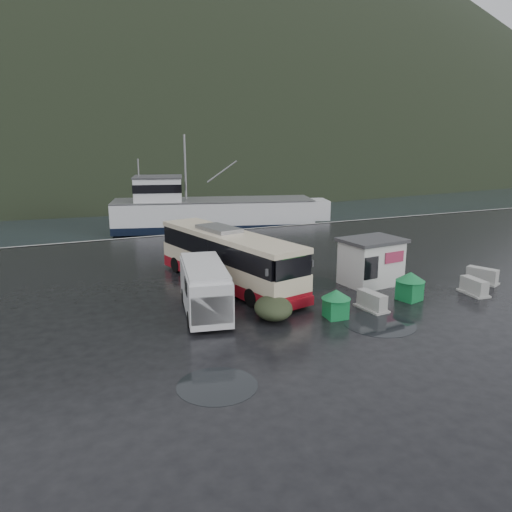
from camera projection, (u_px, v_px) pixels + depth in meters
name	position (u px, v px, depth m)	size (l,w,h in m)	color
ground	(295.00, 303.00, 25.15)	(160.00, 160.00, 0.00)	black
harbor_water	(88.00, 170.00, 123.30)	(300.00, 180.00, 0.02)	black
quay_edge	(187.00, 234.00, 43.00)	(160.00, 0.60, 1.50)	#999993
headland	(82.00, 152.00, 252.07)	(780.00, 540.00, 570.00)	black
coach_bus	(229.00, 285.00, 28.26)	(2.90, 11.50, 3.25)	beige
white_van	(205.00, 312.00, 23.87)	(1.99, 5.77, 2.41)	silver
waste_bin_left	(409.00, 300.00, 25.70)	(1.07, 1.07, 1.49)	#15773A
waste_bin_right	(335.00, 318.00, 23.20)	(0.98, 0.98, 1.36)	#15773A
dome_tent	(273.00, 318.00, 23.18)	(1.78, 2.49, 0.98)	#2E3721
ticket_kiosk	(370.00, 284.00, 28.48)	(3.38, 2.56, 2.64)	silver
jersey_barrier_a	(371.00, 309.00, 24.29)	(0.87, 1.74, 0.87)	#999993
jersey_barrier_b	(473.00, 294.00, 26.64)	(0.86, 1.72, 0.86)	#999993
jersey_barrier_c	(481.00, 283.00, 28.65)	(0.88, 1.77, 0.88)	#999993
fishing_trawler	(214.00, 217.00, 52.04)	(24.18, 5.31, 9.67)	silver
puddles	(315.00, 318.00, 23.13)	(11.69, 12.31, 0.01)	black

